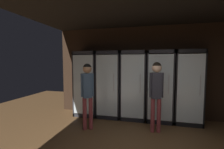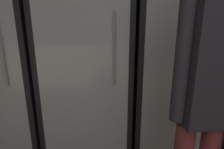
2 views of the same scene
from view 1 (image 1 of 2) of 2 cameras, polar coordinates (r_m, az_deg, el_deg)
The scene contains 8 objects.
wall_back at distance 4.88m, azimuth 13.99°, elevation 0.94°, with size 6.00×0.06×2.80m, color black.
cooler_far_left at distance 5.01m, azimuth -9.16°, elevation -3.65°, with size 0.72×0.62×2.03m.
cooler_left at distance 4.77m, azimuth -0.87°, elevation -3.90°, with size 0.72×0.62×2.03m.
cooler_center at distance 4.64m, azimuth 8.08°, elevation -4.16°, with size 0.72×0.62×2.03m.
cooler_right at distance 4.63m, azimuth 17.31°, elevation -4.29°, with size 0.72×0.62×2.03m.
cooler_far_right at distance 4.74m, azimuth 26.37°, elevation -4.42°, with size 0.72×0.62×2.03m.
shopper_near at distance 3.85m, azimuth -9.19°, elevation -5.03°, with size 0.30×0.23×1.67m.
shopper_far at distance 3.79m, azimuth 16.29°, elevation -4.59°, with size 0.33×0.22×1.70m.
Camera 1 is at (-0.03, -1.84, 1.69)m, focal length 24.38 mm.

